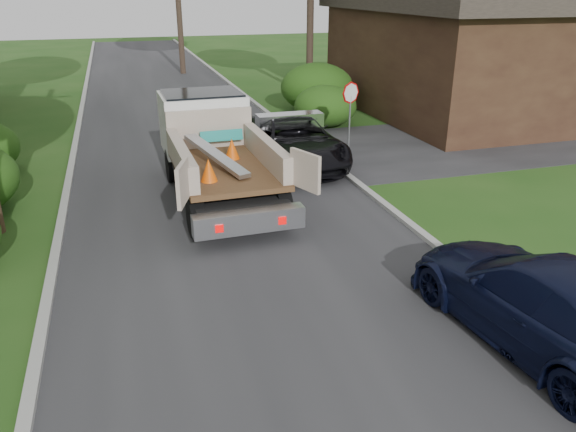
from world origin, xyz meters
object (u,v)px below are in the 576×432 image
(stop_sign, at_px, (350,102))
(black_pickup, at_px, (293,140))
(house_right, at_px, (469,41))
(flatbed_truck, at_px, (211,141))
(navy_suv, at_px, (544,302))

(stop_sign, height_order, black_pickup, stop_sign)
(black_pickup, bearing_deg, house_right, 30.25)
(house_right, bearing_deg, black_pickup, -150.69)
(flatbed_truck, bearing_deg, house_right, 28.04)
(house_right, xyz_separation_m, navy_suv, (-9.20, -16.50, -2.40))
(black_pickup, distance_m, navy_suv, 10.89)
(black_pickup, bearing_deg, flatbed_truck, -150.04)
(stop_sign, xyz_separation_m, black_pickup, (-2.26, -0.65, -1.00))
(stop_sign, xyz_separation_m, flatbed_truck, (-5.20, -2.28, -0.38))
(black_pickup, relative_size, navy_suv, 1.06)
(house_right, xyz_separation_m, black_pickup, (-10.06, -5.65, -2.38))
(house_right, distance_m, black_pickup, 11.78)
(house_right, distance_m, navy_suv, 19.04)
(house_right, bearing_deg, navy_suv, -119.14)
(flatbed_truck, height_order, black_pickup, flatbed_truck)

